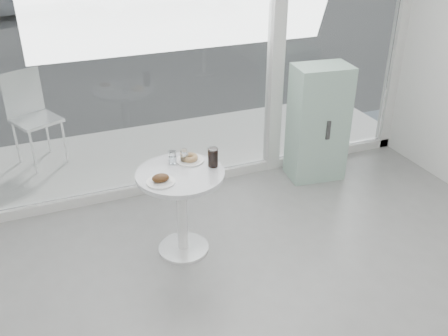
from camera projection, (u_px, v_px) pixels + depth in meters
name	position (u px, v px, depth m)	size (l,w,h in m)	color
storefront	(199.00, 20.00, 4.65)	(5.00, 0.14, 3.00)	white
main_table	(181.00, 196.00, 4.11)	(0.72, 0.72, 0.77)	white
patio_deck	(175.00, 149.00, 6.07)	(5.60, 1.60, 0.05)	white
mint_cabinet	(318.00, 123.00, 5.26)	(0.62, 0.45, 1.25)	#9AC5B1
patio_chair	(31.00, 112.00, 5.50)	(0.59, 0.59, 1.04)	white
plate_fritter	(161.00, 179.00, 3.85)	(0.23, 0.23, 0.07)	white
plate_donut	(190.00, 159.00, 4.17)	(0.24, 0.24, 0.06)	white
water_tumbler_a	(172.00, 158.00, 4.13)	(0.07, 0.07, 0.11)	white
water_tumbler_b	(184.00, 157.00, 4.14)	(0.07, 0.07, 0.11)	white
cola_glass	(213.00, 158.00, 4.06)	(0.08, 0.08, 0.16)	white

